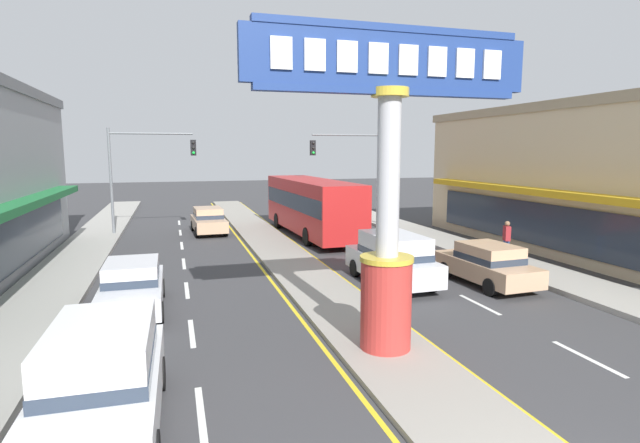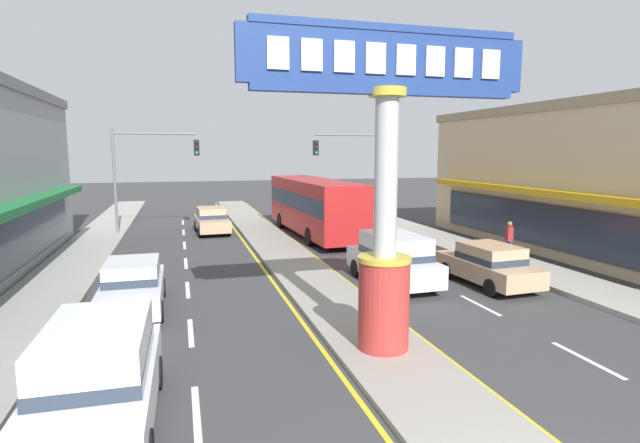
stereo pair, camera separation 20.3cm
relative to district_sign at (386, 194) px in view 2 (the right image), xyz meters
The scene contains 15 objects.
median_strip 12.14m from the district_sign, 90.00° to the left, with size 2.38×52.00×0.14m, color gray.
sidewalk_left 13.70m from the district_sign, 133.65° to the left, with size 2.60×60.00×0.18m, color #9E9B93.
sidewalk_right 13.70m from the district_sign, 46.35° to the left, with size 2.60×60.00×0.18m, color #9E9B93.
lane_markings 10.89m from the district_sign, 90.00° to the left, with size 9.12×52.00×0.01m.
district_sign is the anchor object (origin of this frame).
storefront_right 17.42m from the district_sign, 27.14° to the left, with size 8.84×21.73×7.17m.
traffic_light_left_side 21.00m from the district_sign, 107.82° to the left, with size 4.86×0.46×6.20m.
traffic_light_right_side 20.42m from the district_sign, 71.66° to the left, with size 4.86×0.46×6.20m.
bus_near_right_lane 17.37m from the district_sign, 80.53° to the left, with size 2.97×11.29×3.26m.
sedan_far_right_lane 20.09m from the district_sign, 98.23° to the left, with size 1.99×4.38×1.53m.
suv_near_left_lane 7.08m from the district_sign, 63.89° to the left, with size 2.06×4.65×1.90m.
suv_mid_left_lane 7.02m from the district_sign, 163.87° to the right, with size 2.02×4.63×1.90m.
sedan_far_left_oncoming 8.64m from the district_sign, 139.64° to the left, with size 1.85×4.30×1.53m.
sedan_kerb_right 8.37m from the district_sign, 37.76° to the left, with size 2.02×4.39×1.53m.
pedestrian_near_kerb 11.98m from the district_sign, 39.67° to the left, with size 0.33×0.45×1.72m.
Camera 2 is at (-4.64, -4.31, 4.89)m, focal length 28.08 mm.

